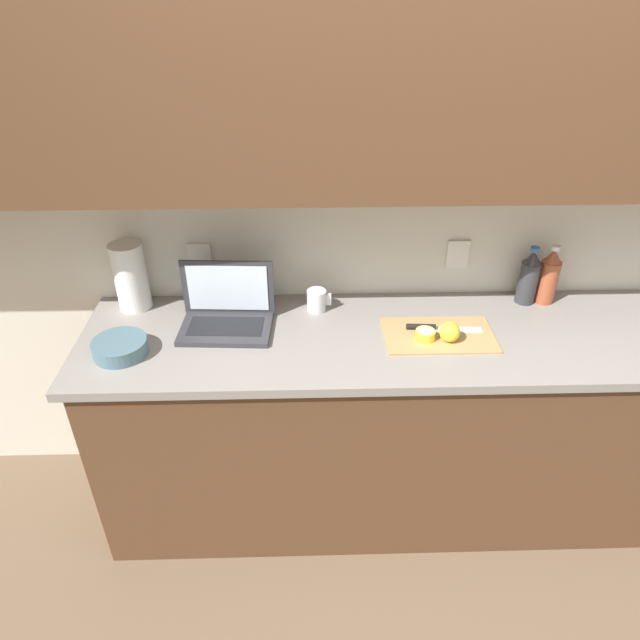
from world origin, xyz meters
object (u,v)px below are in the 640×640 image
object	(u,v)px
cutting_board	(439,335)
bottle_oil_tall	(529,277)
laptop	(227,312)
bottle_green_soda	(549,277)
lemon_half_cut	(425,335)
lemon_whole_beside	(450,332)
bowl_white	(120,347)
paper_towel_roll	(131,276)
knife	(431,327)
measuring_cup	(317,300)

from	to	relation	value
cutting_board	bottle_oil_tall	distance (m)	0.48
laptop	bottle_green_soda	size ratio (longest dim) A/B	1.43
lemon_half_cut	lemon_whole_beside	size ratio (longest dim) A/B	0.97
cutting_board	bowl_white	bearing A→B (deg)	-176.10
lemon_half_cut	bowl_white	bearing A→B (deg)	-177.39
lemon_whole_beside	bottle_oil_tall	distance (m)	0.47
lemon_half_cut	paper_towel_roll	size ratio (longest dim) A/B	0.26
cutting_board	bowl_white	size ratio (longest dim) A/B	2.13
laptop	lemon_half_cut	size ratio (longest dim) A/B	4.95
lemon_whole_beside	knife	bearing A→B (deg)	124.68
knife	bowl_white	size ratio (longest dim) A/B	1.48
laptop	lemon_half_cut	world-z (taller)	laptop
measuring_cup	paper_towel_roll	bearing A→B (deg)	176.47
bottle_oil_tall	laptop	bearing A→B (deg)	-173.29
knife	bottle_green_soda	size ratio (longest dim) A/B	1.14
bottle_green_soda	bottle_oil_tall	size ratio (longest dim) A/B	1.03
bowl_white	paper_towel_roll	world-z (taller)	paper_towel_roll
knife	bottle_green_soda	world-z (taller)	bottle_green_soda
measuring_cup	bowl_white	size ratio (longest dim) A/B	0.50
lemon_half_cut	measuring_cup	world-z (taller)	measuring_cup
knife	bowl_white	distance (m)	1.14
lemon_half_cut	measuring_cup	size ratio (longest dim) A/B	0.75
bottle_green_soda	bowl_white	xyz separation A→B (m)	(-1.64, -0.32, -0.09)
lemon_whole_beside	measuring_cup	distance (m)	0.54
knife	lemon_whole_beside	bearing A→B (deg)	-51.81
lemon_half_cut	bottle_green_soda	distance (m)	0.61
knife	measuring_cup	size ratio (longest dim) A/B	2.96
measuring_cup	bowl_white	world-z (taller)	measuring_cup
lemon_half_cut	paper_towel_roll	world-z (taller)	paper_towel_roll
bottle_oil_tall	paper_towel_roll	distance (m)	1.58
knife	bottle_green_soda	distance (m)	0.56
bottle_green_soda	measuring_cup	xyz separation A→B (m)	(-0.93, -0.04, -0.07)
lemon_whole_beside	lemon_half_cut	bearing A→B (deg)	171.77
lemon_whole_beside	measuring_cup	size ratio (longest dim) A/B	0.77
bottle_green_soda	lemon_whole_beside	bearing A→B (deg)	-147.98
knife	bottle_green_soda	xyz separation A→B (m)	(0.51, 0.21, 0.10)
cutting_board	lemon_whole_beside	xyz separation A→B (m)	(0.03, -0.04, 0.04)
bottle_green_soda	paper_towel_roll	world-z (taller)	paper_towel_roll
lemon_half_cut	bowl_white	size ratio (longest dim) A/B	0.37
laptop	lemon_half_cut	bearing A→B (deg)	-6.93
cutting_board	lemon_half_cut	size ratio (longest dim) A/B	5.69
paper_towel_roll	lemon_whole_beside	bearing A→B (deg)	-13.37
cutting_board	bottle_oil_tall	bearing A→B (deg)	31.11
bottle_green_soda	paper_towel_roll	xyz separation A→B (m)	(-1.66, 0.00, 0.02)
laptop	bowl_white	distance (m)	0.41
bottle_oil_tall	paper_towel_roll	bearing A→B (deg)	179.86
bottle_oil_tall	measuring_cup	bearing A→B (deg)	-177.24
bottle_oil_tall	lemon_half_cut	bearing A→B (deg)	-149.47
bowl_white	lemon_half_cut	bearing A→B (deg)	2.61
lemon_whole_beside	cutting_board	bearing A→B (deg)	123.88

